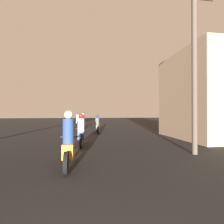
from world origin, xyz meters
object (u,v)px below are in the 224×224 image
at_px(motorcycle_orange, 69,144).
at_px(building_right_near, 210,96).
at_px(motorcycle_silver, 97,126).
at_px(motorcycle_green, 83,122).
at_px(motorcycle_white, 77,120).
at_px(motorcycle_blue, 81,133).
at_px(utility_pole_near, 194,65).

xyz_separation_m(motorcycle_orange, building_right_near, (8.34, 4.72, 2.02)).
bearing_deg(motorcycle_silver, motorcycle_orange, -106.66).
bearing_deg(motorcycle_green, motorcycle_orange, -94.63).
relative_size(motorcycle_green, motorcycle_white, 0.95).
height_order(motorcycle_orange, motorcycle_blue, motorcycle_orange).
height_order(motorcycle_blue, motorcycle_green, motorcycle_green).
relative_size(motorcycle_orange, motorcycle_white, 0.96).
relative_size(motorcycle_white, building_right_near, 0.39).
bearing_deg(building_right_near, motorcycle_white, 123.52).
relative_size(motorcycle_green, building_right_near, 0.37).
distance_m(motorcycle_green, building_right_near, 12.30).
relative_size(motorcycle_orange, motorcycle_green, 1.02).
distance_m(motorcycle_white, utility_pole_near, 18.13).
distance_m(motorcycle_orange, motorcycle_white, 18.04).
height_order(motorcycle_orange, motorcycle_white, motorcycle_orange).
relative_size(motorcycle_silver, building_right_near, 0.37).
distance_m(motorcycle_orange, motorcycle_green, 13.77).
xyz_separation_m(motorcycle_silver, building_right_near, (6.89, -3.94, 2.09)).
bearing_deg(utility_pole_near, motorcycle_green, 108.81).
xyz_separation_m(motorcycle_blue, motorcycle_green, (-0.04, 10.33, 0.02)).
bearing_deg(motorcycle_blue, motorcycle_silver, 69.63).
bearing_deg(motorcycle_orange, motorcycle_silver, 81.59).
distance_m(motorcycle_silver, building_right_near, 8.21).
bearing_deg(motorcycle_orange, utility_pole_near, 11.61).
bearing_deg(utility_pole_near, motorcycle_silver, 112.27).
distance_m(motorcycle_orange, utility_pole_near, 5.48).
bearing_deg(motorcycle_green, motorcycle_silver, -80.35).
bearing_deg(motorcycle_orange, building_right_near, 30.61).
height_order(motorcycle_green, utility_pole_near, utility_pole_near).
bearing_deg(building_right_near, motorcycle_green, 131.83).
distance_m(motorcycle_blue, motorcycle_white, 14.62).
relative_size(motorcycle_white, utility_pole_near, 0.32).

